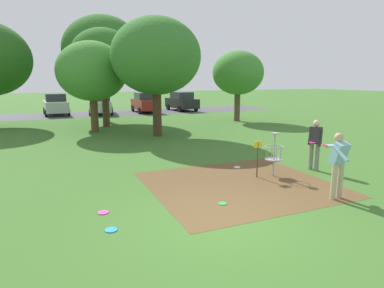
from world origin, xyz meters
name	(u,v)px	position (x,y,z in m)	size (l,w,h in m)	color
ground_plane	(223,224)	(0.00, 0.00, 0.00)	(160.00, 160.00, 0.00)	#3D6B28
dirt_tee_pad	(239,184)	(1.74, 2.19, 0.00)	(5.17, 4.75, 0.01)	brown
disc_golf_basket	(272,153)	(3.10, 2.49, 0.75)	(0.98, 0.58, 1.39)	#9E9EA3
player_foreground_watching	(338,161)	(3.39, 0.19, 0.99)	(0.47, 1.11, 1.71)	tan
player_throwing	(315,142)	(4.86, 2.52, 0.97)	(0.44, 0.50, 1.71)	slate
frisbee_near_basket	(111,230)	(-2.25, 0.64, 0.01)	(0.25, 0.25, 0.02)	#1E93DB
frisbee_by_tee	(223,204)	(0.53, 1.00, 0.01)	(0.22, 0.22, 0.02)	green
frisbee_mid_grass	(237,167)	(2.65, 3.81, 0.01)	(0.22, 0.22, 0.02)	white
frisbee_far_left	(103,212)	(-2.26, 1.61, 0.01)	(0.25, 0.25, 0.02)	#E53D99
tree_near_left	(103,56)	(0.11, 15.95, 4.47)	(3.97, 3.97, 6.19)	#4C3823
tree_near_right	(92,71)	(-0.86, 13.94, 3.47)	(3.94, 3.94, 5.16)	#4C3823
tree_mid_left	(103,50)	(0.50, 18.41, 5.03)	(5.49, 5.49, 7.38)	#4C3823
tree_mid_center	(156,56)	(2.10, 11.24, 4.21)	(4.71, 4.71, 6.23)	#422D1E
tree_far_center	(238,73)	(9.51, 15.20, 3.48)	(3.70, 3.70, 5.08)	brown
parking_lot_strip	(89,114)	(0.00, 24.82, 0.00)	(36.00, 6.00, 0.01)	#4C4C51
parked_car_leftmost	(56,104)	(-2.70, 25.22, 0.92)	(2.14, 4.28, 1.84)	silver
parked_car_center_left	(101,104)	(1.00, 24.28, 0.92)	(2.46, 4.43, 1.84)	silver
parked_car_center_right	(145,103)	(5.04, 24.31, 0.92)	(1.99, 4.21, 1.84)	maroon
parked_car_rightmost	(182,101)	(8.84, 24.59, 0.92)	(2.23, 4.33, 1.84)	black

